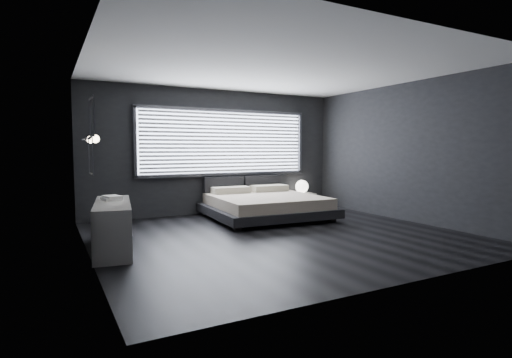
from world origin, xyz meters
TOP-DOWN VIEW (x-y plane):
  - room at (0.00, 0.00)m, footprint 6.04×6.00m
  - window at (0.20, 2.70)m, footprint 4.14×0.09m
  - headboard at (0.61, 2.64)m, footprint 1.96×0.16m
  - sconce_near at (-2.88, 0.05)m, footprint 0.18×0.11m
  - sconce_far at (-2.88, 0.65)m, footprint 0.18×0.11m
  - wall_art_upper at (-2.98, -0.55)m, footprint 0.01×0.48m
  - wall_art_lower at (-2.98, -0.30)m, footprint 0.01×0.48m
  - bed at (0.61, 1.59)m, footprint 2.49×2.39m
  - nightstand at (2.13, 2.50)m, footprint 0.65×0.55m
  - orb_lamp at (2.15, 2.46)m, footprint 0.32×0.32m
  - dresser at (-2.65, 0.28)m, footprint 0.75×1.79m
  - book_stack at (-2.62, 0.56)m, footprint 0.29×0.36m

SIDE VIEW (x-z plane):
  - nightstand at x=2.13m, z-range 0.00..0.37m
  - bed at x=0.61m, z-range -0.02..0.59m
  - dresser at x=-2.65m, z-range 0.00..0.70m
  - orb_lamp at x=2.15m, z-range 0.37..0.69m
  - headboard at x=0.61m, z-range 0.31..0.83m
  - book_stack at x=-2.62m, z-range 0.69..0.76m
  - wall_art_lower at x=-2.98m, z-range 1.14..1.62m
  - room at x=0.00m, z-range 0.00..2.80m
  - sconce_near at x=-2.88m, z-range 1.55..1.66m
  - sconce_far at x=-2.88m, z-range 1.55..1.66m
  - window at x=0.20m, z-range 0.85..2.37m
  - wall_art_upper at x=-2.98m, z-range 1.61..2.09m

